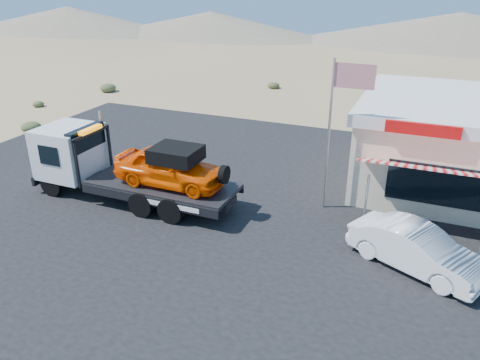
# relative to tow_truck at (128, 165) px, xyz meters

# --- Properties ---
(ground) EXTENTS (120.00, 120.00, 0.00)m
(ground) POSITION_rel_tow_truck_xyz_m (3.01, -2.10, -1.58)
(ground) COLOR #8B744F
(ground) RESTS_ON ground
(asphalt_lot) EXTENTS (32.00, 24.00, 0.02)m
(asphalt_lot) POSITION_rel_tow_truck_xyz_m (5.01, 0.90, -1.57)
(asphalt_lot) COLOR black
(asphalt_lot) RESTS_ON ground
(tow_truck) EXTENTS (8.76, 2.60, 2.93)m
(tow_truck) POSITION_rel_tow_truck_xyz_m (0.00, 0.00, 0.00)
(tow_truck) COLOR black
(tow_truck) RESTS_ON asphalt_lot
(white_sedan) EXTENTS (4.60, 3.21, 1.44)m
(white_sedan) POSITION_rel_tow_truck_xyz_m (11.45, -0.71, -0.84)
(white_sedan) COLOR silver
(white_sedan) RESTS_ON asphalt_lot
(flagpole) EXTENTS (1.55, 0.10, 6.00)m
(flagpole) POSITION_rel_tow_truck_xyz_m (7.94, 2.40, 2.19)
(flagpole) COLOR #99999E
(flagpole) RESTS_ON asphalt_lot
(desert_scrub) EXTENTS (26.90, 33.37, 0.68)m
(desert_scrub) POSITION_rel_tow_truck_xyz_m (-10.59, 8.19, -1.28)
(desert_scrub) COLOR #384223
(desert_scrub) RESTS_ON ground
(distant_hills) EXTENTS (126.00, 48.00, 4.20)m
(distant_hills) POSITION_rel_tow_truck_xyz_m (-6.76, 53.04, 0.31)
(distant_hills) COLOR #726B59
(distant_hills) RESTS_ON ground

